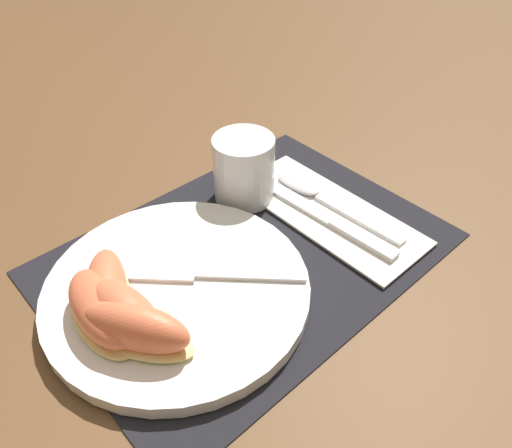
{
  "coord_description": "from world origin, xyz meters",
  "views": [
    {
      "loc": [
        -0.27,
        -0.31,
        0.4
      ],
      "look_at": [
        0.02,
        0.01,
        0.02
      ],
      "focal_mm": 35.0,
      "sensor_mm": 36.0,
      "label": 1
    }
  ],
  "objects_px": {
    "citrus_wedge_3": "(136,329)",
    "citrus_wedge_1": "(103,309)",
    "plate": "(179,292)",
    "spoon": "(314,192)",
    "knife": "(322,215)",
    "fork": "(203,273)",
    "citrus_wedge_0": "(106,293)",
    "juice_glass": "(244,172)",
    "citrus_wedge_2": "(125,315)"
  },
  "relations": [
    {
      "from": "fork",
      "to": "juice_glass",
      "type": "bearing_deg",
      "value": 33.21
    },
    {
      "from": "juice_glass",
      "to": "fork",
      "type": "xyz_separation_m",
      "value": [
        -0.14,
        -0.09,
        -0.02
      ]
    },
    {
      "from": "citrus_wedge_3",
      "to": "citrus_wedge_0",
      "type": "bearing_deg",
      "value": 86.61
    },
    {
      "from": "plate",
      "to": "citrus_wedge_1",
      "type": "height_order",
      "value": "citrus_wedge_1"
    },
    {
      "from": "knife",
      "to": "citrus_wedge_0",
      "type": "height_order",
      "value": "citrus_wedge_0"
    },
    {
      "from": "knife",
      "to": "spoon",
      "type": "relative_size",
      "value": 1.16
    },
    {
      "from": "citrus_wedge_1",
      "to": "fork",
      "type": "bearing_deg",
      "value": -8.14
    },
    {
      "from": "citrus_wedge_1",
      "to": "citrus_wedge_3",
      "type": "bearing_deg",
      "value": -77.37
    },
    {
      "from": "spoon",
      "to": "citrus_wedge_2",
      "type": "distance_m",
      "value": 0.3
    },
    {
      "from": "knife",
      "to": "citrus_wedge_1",
      "type": "distance_m",
      "value": 0.28
    },
    {
      "from": "citrus_wedge_1",
      "to": "citrus_wedge_2",
      "type": "distance_m",
      "value": 0.03
    },
    {
      "from": "fork",
      "to": "citrus_wedge_0",
      "type": "distance_m",
      "value": 0.1
    },
    {
      "from": "citrus_wedge_0",
      "to": "citrus_wedge_2",
      "type": "height_order",
      "value": "citrus_wedge_2"
    },
    {
      "from": "juice_glass",
      "to": "citrus_wedge_2",
      "type": "bearing_deg",
      "value": -157.35
    },
    {
      "from": "knife",
      "to": "citrus_wedge_2",
      "type": "bearing_deg",
      "value": 179.19
    },
    {
      "from": "plate",
      "to": "spoon",
      "type": "relative_size",
      "value": 1.42
    },
    {
      "from": "citrus_wedge_1",
      "to": "citrus_wedge_2",
      "type": "height_order",
      "value": "citrus_wedge_2"
    },
    {
      "from": "knife",
      "to": "citrus_wedge_3",
      "type": "relative_size",
      "value": 1.95
    },
    {
      "from": "citrus_wedge_2",
      "to": "fork",
      "type": "bearing_deg",
      "value": 4.42
    },
    {
      "from": "fork",
      "to": "citrus_wedge_0",
      "type": "relative_size",
      "value": 1.18
    },
    {
      "from": "plate",
      "to": "citrus_wedge_0",
      "type": "distance_m",
      "value": 0.07
    },
    {
      "from": "knife",
      "to": "citrus_wedge_3",
      "type": "height_order",
      "value": "citrus_wedge_3"
    },
    {
      "from": "knife",
      "to": "fork",
      "type": "bearing_deg",
      "value": 176.36
    },
    {
      "from": "citrus_wedge_3",
      "to": "citrus_wedge_1",
      "type": "bearing_deg",
      "value": 102.63
    },
    {
      "from": "juice_glass",
      "to": "knife",
      "type": "xyz_separation_m",
      "value": [
        0.04,
        -0.1,
        -0.03
      ]
    },
    {
      "from": "citrus_wedge_0",
      "to": "citrus_wedge_3",
      "type": "bearing_deg",
      "value": -93.39
    },
    {
      "from": "juice_glass",
      "to": "knife",
      "type": "bearing_deg",
      "value": -68.39
    },
    {
      "from": "juice_glass",
      "to": "citrus_wedge_1",
      "type": "bearing_deg",
      "value": -163.06
    },
    {
      "from": "citrus_wedge_3",
      "to": "citrus_wedge_2",
      "type": "bearing_deg",
      "value": 85.28
    },
    {
      "from": "knife",
      "to": "spoon",
      "type": "xyz_separation_m",
      "value": [
        0.03,
        0.04,
        0.0
      ]
    },
    {
      "from": "citrus_wedge_0",
      "to": "fork",
      "type": "bearing_deg",
      "value": -18.97
    },
    {
      "from": "citrus_wedge_2",
      "to": "spoon",
      "type": "bearing_deg",
      "value": 6.41
    },
    {
      "from": "fork",
      "to": "spoon",
      "type": "bearing_deg",
      "value": 7.34
    },
    {
      "from": "spoon",
      "to": "fork",
      "type": "xyz_separation_m",
      "value": [
        -0.2,
        -0.03,
        0.01
      ]
    },
    {
      "from": "citrus_wedge_2",
      "to": "juice_glass",
      "type": "bearing_deg",
      "value": 22.65
    },
    {
      "from": "spoon",
      "to": "citrus_wedge_3",
      "type": "bearing_deg",
      "value": -169.72
    },
    {
      "from": "plate",
      "to": "citrus_wedge_0",
      "type": "xyz_separation_m",
      "value": [
        -0.06,
        0.03,
        0.02
      ]
    },
    {
      "from": "spoon",
      "to": "citrus_wedge_1",
      "type": "xyz_separation_m",
      "value": [
        -0.31,
        -0.01,
        0.03
      ]
    },
    {
      "from": "juice_glass",
      "to": "fork",
      "type": "distance_m",
      "value": 0.16
    },
    {
      "from": "spoon",
      "to": "knife",
      "type": "bearing_deg",
      "value": -125.15
    },
    {
      "from": "plate",
      "to": "citrus_wedge_1",
      "type": "relative_size",
      "value": 2.38
    },
    {
      "from": "juice_glass",
      "to": "citrus_wedge_1",
      "type": "distance_m",
      "value": 0.25
    },
    {
      "from": "spoon",
      "to": "fork",
      "type": "distance_m",
      "value": 0.2
    },
    {
      "from": "citrus_wedge_2",
      "to": "plate",
      "type": "bearing_deg",
      "value": 10.1
    },
    {
      "from": "spoon",
      "to": "citrus_wedge_2",
      "type": "height_order",
      "value": "citrus_wedge_2"
    },
    {
      "from": "spoon",
      "to": "fork",
      "type": "bearing_deg",
      "value": -172.66
    },
    {
      "from": "knife",
      "to": "citrus_wedge_1",
      "type": "relative_size",
      "value": 1.93
    },
    {
      "from": "spoon",
      "to": "citrus_wedge_0",
      "type": "relative_size",
      "value": 1.57
    },
    {
      "from": "plate",
      "to": "juice_glass",
      "type": "xyz_separation_m",
      "value": [
        0.16,
        0.08,
        0.03
      ]
    },
    {
      "from": "fork",
      "to": "citrus_wedge_2",
      "type": "distance_m",
      "value": 0.1
    }
  ]
}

